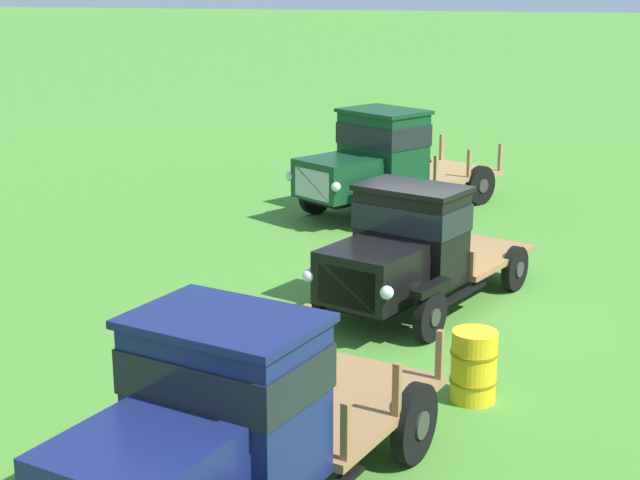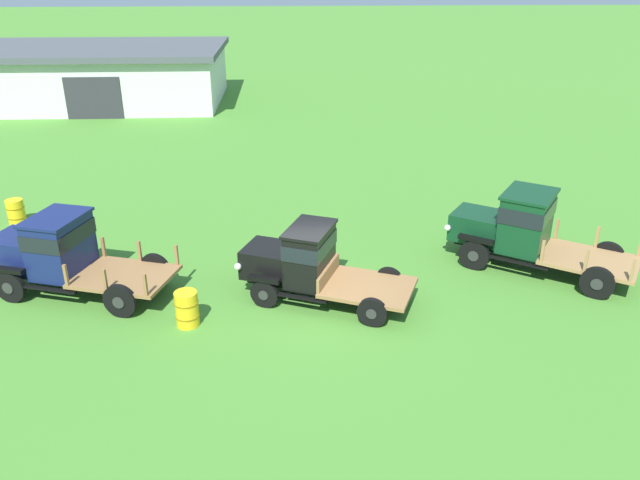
# 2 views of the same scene
# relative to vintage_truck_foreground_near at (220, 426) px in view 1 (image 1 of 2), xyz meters

# --- Properties ---
(ground_plane) EXTENTS (240.00, 240.00, 0.00)m
(ground_plane) POSITION_rel_vintage_truck_foreground_near_xyz_m (7.04, -1.17, -1.18)
(ground_plane) COLOR #47842D
(vintage_truck_foreground_near) EXTENTS (5.45, 3.25, 2.24)m
(vintage_truck_foreground_near) POSITION_rel_vintage_truck_foreground_near_xyz_m (0.00, 0.00, 0.00)
(vintage_truck_foreground_near) COLOR black
(vintage_truck_foreground_near) RESTS_ON ground
(vintage_truck_second_in_line) EXTENTS (4.99, 3.36, 2.08)m
(vintage_truck_second_in_line) POSITION_rel_vintage_truck_foreground_near_xyz_m (6.82, -0.74, -0.12)
(vintage_truck_second_in_line) COLOR black
(vintage_truck_second_in_line) RESTS_ON ground
(vintage_truck_midrow_center) EXTENTS (5.46, 4.47, 2.35)m
(vintage_truck_midrow_center) POSITION_rel_vintage_truck_foreground_near_xyz_m (13.27, 0.89, 0.05)
(vintage_truck_midrow_center) COLOR black
(vintage_truck_midrow_center) RESTS_ON ground
(oil_drum_near_fence) EXTENTS (0.61, 0.61, 0.94)m
(oil_drum_near_fence) POSITION_rel_vintage_truck_foreground_near_xyz_m (3.75, -2.07, -0.71)
(oil_drum_near_fence) COLOR gold
(oil_drum_near_fence) RESTS_ON ground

